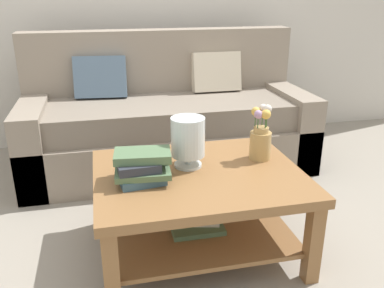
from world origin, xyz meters
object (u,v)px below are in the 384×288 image
at_px(couch, 167,121).
at_px(book_stack_main, 141,167).
at_px(glass_hurricane_vase, 188,138).
at_px(flower_pitcher, 261,138).
at_px(coffee_table, 198,195).

distance_m(couch, book_stack_main, 1.33).
height_order(glass_hurricane_vase, flower_pitcher, flower_pitcher).
relative_size(glass_hurricane_vase, flower_pitcher, 0.87).
relative_size(couch, glass_hurricane_vase, 8.18).
height_order(couch, glass_hurricane_vase, couch).
relative_size(couch, book_stack_main, 7.59).
bearing_deg(glass_hurricane_vase, book_stack_main, -154.63).
distance_m(book_stack_main, glass_hurricane_vase, 0.30).
xyz_separation_m(book_stack_main, flower_pitcher, (0.68, 0.14, 0.05)).
height_order(coffee_table, flower_pitcher, flower_pitcher).
relative_size(coffee_table, book_stack_main, 3.68).
bearing_deg(coffee_table, book_stack_main, -172.87).
relative_size(coffee_table, glass_hurricane_vase, 3.96).
bearing_deg(glass_hurricane_vase, coffee_table, -67.67).
xyz_separation_m(couch, flower_pitcher, (0.33, -1.14, 0.23)).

